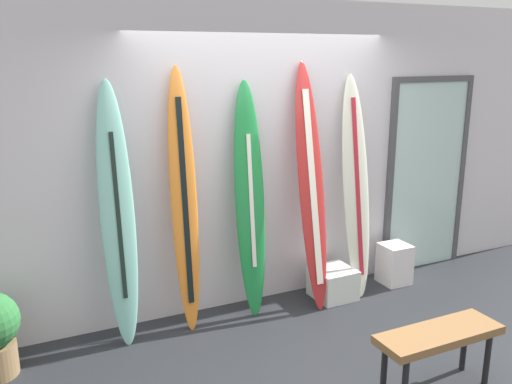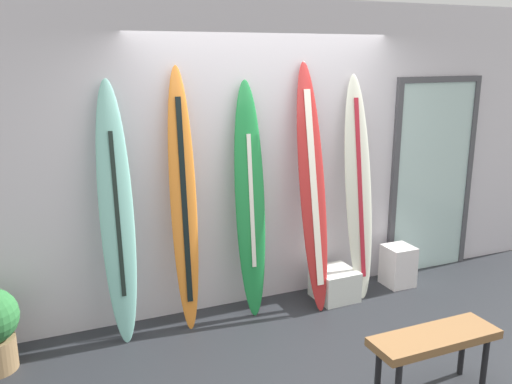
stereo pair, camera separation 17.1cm
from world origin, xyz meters
name	(u,v)px [view 1 (the left image)]	position (x,y,z in m)	size (l,w,h in m)	color
ground	(330,359)	(0.00, 0.00, -0.02)	(8.00, 8.00, 0.04)	#25272C
wall_back	(259,155)	(0.00, 1.30, 1.40)	(7.20, 0.20, 2.80)	silver
surfboard_seafoam	(118,216)	(-1.40, 0.99, 1.07)	(0.28, 0.35, 2.14)	#81C9BA
surfboard_sunset	(184,202)	(-0.84, 1.00, 1.12)	(0.24, 0.34, 2.24)	orange
surfboard_emerald	(250,201)	(-0.23, 1.00, 1.06)	(0.29, 0.35, 2.11)	#1E833D
surfboard_crimson	(311,188)	(0.35, 0.93, 1.13)	(0.26, 0.50, 2.26)	#B62827
surfboard_ivory	(356,189)	(0.88, 0.96, 1.06)	(0.30, 0.44, 2.14)	silver
display_block_left	(394,264)	(1.39, 0.93, 0.21)	(0.28, 0.28, 0.42)	white
display_block_center	(333,283)	(0.62, 0.90, 0.15)	(0.39, 0.39, 0.30)	silver
glass_door	(427,172)	(1.96, 1.18, 1.08)	(1.06, 0.06, 2.10)	silver
bench	(439,339)	(0.43, -0.69, 0.40)	(0.93, 0.31, 0.47)	olive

